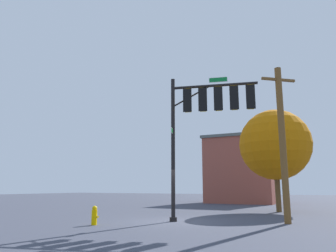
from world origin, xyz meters
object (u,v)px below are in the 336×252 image
at_px(utility_pole, 282,140).
at_px(tree_near, 275,145).
at_px(brick_building, 241,169).
at_px(signal_pole_assembly, 208,111).
at_px(fire_hydrant, 94,216).

height_order(utility_pole, tree_near, utility_pole).
height_order(tree_near, brick_building, brick_building).
relative_size(signal_pole_assembly, utility_pole, 0.97).
distance_m(fire_hydrant, brick_building, 23.02).
bearing_deg(tree_near, brick_building, 114.73).
height_order(signal_pole_assembly, utility_pole, utility_pole).
distance_m(utility_pole, fire_hydrant, 9.40).
relative_size(tree_near, brick_building, 0.98).
xyz_separation_m(signal_pole_assembly, tree_near, (2.02, 8.10, -0.92)).
distance_m(tree_near, brick_building, 12.46).
xyz_separation_m(tree_near, brick_building, (-5.19, 11.28, -1.02)).
distance_m(utility_pole, brick_building, 19.56).
bearing_deg(signal_pole_assembly, tree_near, 76.02).
relative_size(signal_pole_assembly, fire_hydrant, 8.74).
bearing_deg(brick_building, utility_pole, -70.39).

